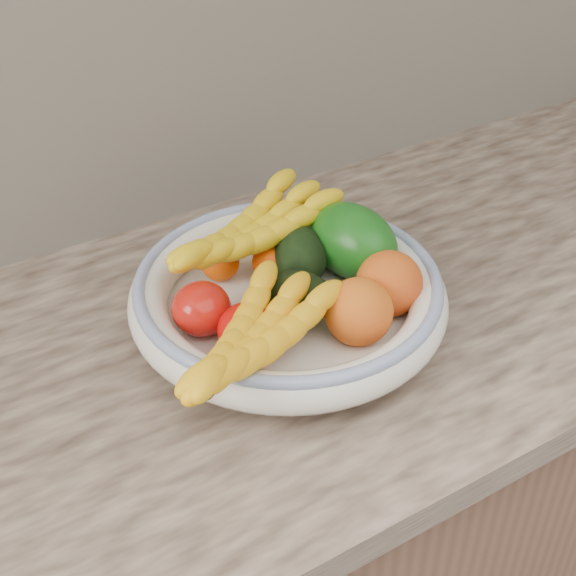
{
  "coord_description": "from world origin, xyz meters",
  "views": [
    {
      "loc": [
        -0.41,
        0.99,
        1.54
      ],
      "look_at": [
        0.0,
        1.66,
        0.96
      ],
      "focal_mm": 50.0,
      "sensor_mm": 36.0,
      "label": 1
    }
  ],
  "objects_px": {
    "fruit_bowl": "(288,296)",
    "banana_bunch_front": "(253,345)",
    "green_mango": "(352,241)",
    "banana_bunch_back": "(250,237)"
  },
  "relations": [
    {
      "from": "fruit_bowl",
      "to": "banana_bunch_back",
      "type": "distance_m",
      "value": 0.09
    },
    {
      "from": "fruit_bowl",
      "to": "banana_bunch_front",
      "type": "xyz_separation_m",
      "value": [
        -0.1,
        -0.09,
        0.03
      ]
    },
    {
      "from": "banana_bunch_back",
      "to": "green_mango",
      "type": "bearing_deg",
      "value": -44.39
    },
    {
      "from": "fruit_bowl",
      "to": "green_mango",
      "type": "distance_m",
      "value": 0.12
    },
    {
      "from": "green_mango",
      "to": "banana_bunch_front",
      "type": "relative_size",
      "value": 0.49
    },
    {
      "from": "green_mango",
      "to": "banana_bunch_back",
      "type": "bearing_deg",
      "value": 140.94
    },
    {
      "from": "banana_bunch_back",
      "to": "banana_bunch_front",
      "type": "height_order",
      "value": "banana_bunch_back"
    },
    {
      "from": "green_mango",
      "to": "banana_bunch_back",
      "type": "height_order",
      "value": "green_mango"
    },
    {
      "from": "green_mango",
      "to": "banana_bunch_back",
      "type": "relative_size",
      "value": 0.48
    },
    {
      "from": "fruit_bowl",
      "to": "banana_bunch_front",
      "type": "height_order",
      "value": "banana_bunch_front"
    }
  ]
}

